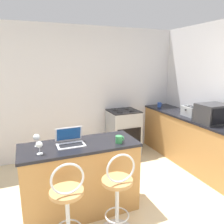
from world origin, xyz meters
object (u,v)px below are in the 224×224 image
stove_range (123,132)px  wine_glass_tall (39,145)px  mug_blue (159,105)px  mug_white (182,109)px  laptop (70,140)px  mug_green (119,139)px  bar_stool_far (118,197)px  microwave (213,114)px  toaster (190,111)px  bar_stool_near (68,209)px  wine_glass_short (37,138)px

stove_range → wine_glass_tall: 2.47m
mug_blue → mug_white: (0.20, -0.52, -0.00)m
laptop → mug_green: (0.57, -0.19, -0.01)m
bar_stool_far → mug_white: 2.65m
microwave → toaster: size_ratio=1.62×
laptop → mug_blue: size_ratio=3.18×
bar_stool_near → wine_glass_tall: (-0.20, 0.42, 0.56)m
stove_range → wine_glass_short: bearing=-142.4°
wine_glass_tall → wine_glass_short: 0.24m
bar_stool_far → stove_range: bearing=63.4°
wine_glass_tall → mug_white: size_ratio=1.41×
toaster → stove_range: 1.41m
laptop → wine_glass_tall: 0.41m
laptop → wine_glass_tall: size_ratio=2.27×
mug_blue → mug_white: bearing=-69.2°
toaster → wine_glass_tall: 2.81m
bar_stool_far → microwave: bearing=18.2°
bar_stool_far → wine_glass_short: 1.16m
microwave → mug_green: microwave is taller
wine_glass_short → mug_green: (0.95, -0.27, -0.06)m
wine_glass_short → microwave: bearing=-0.4°
wine_glass_tall → mug_green: (0.94, -0.02, -0.06)m
mug_green → toaster: bearing=22.9°
mug_white → mug_blue: bearing=110.8°
laptop → mug_white: laptop is taller
wine_glass_short → stove_range: bearing=37.6°
bar_stool_far → mug_blue: bearing=47.2°
wine_glass_tall → mug_green: size_ratio=1.41×
toaster → stove_range: toaster is taller
bar_stool_near → stove_range: bar_stool_near is taller
bar_stool_far → wine_glass_tall: size_ratio=6.91×
microwave → wine_glass_tall: 2.74m
bar_stool_near → toaster: toaster is taller
stove_range → microwave: bearing=-55.6°
wine_glass_tall → mug_white: wine_glass_tall is taller
wine_glass_short → laptop: bearing=-11.7°
mug_blue → bar_stool_far: bearing=-132.8°
mug_green → stove_range: bearing=63.1°
laptop → mug_white: size_ratio=3.21×
bar_stool_far → wine_glass_short: size_ratio=6.57×
toaster → mug_white: 0.41m
mug_green → mug_white: bearing=30.6°
wine_glass_tall → mug_green: wine_glass_tall is taller
bar_stool_far → laptop: bearing=122.9°
microwave → stove_range: 1.80m
mug_blue → wine_glass_short: bearing=-152.5°
laptop → wine_glass_short: 0.39m
wine_glass_tall → mug_white: bearing=21.2°
toaster → mug_blue: 0.91m
stove_range → mug_blue: size_ratio=8.96×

